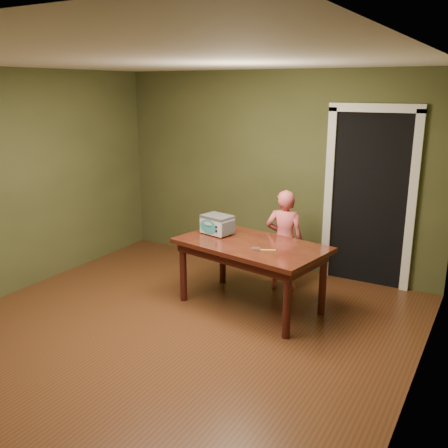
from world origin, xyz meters
TOP-DOWN VIEW (x-y plane):
  - floor at (0.00, 0.00)m, footprint 5.00×5.00m
  - room_shell at (0.00, 0.00)m, footprint 4.52×5.02m
  - doorway at (1.30, 2.78)m, footprint 1.10×0.66m
  - dining_table at (0.40, 1.10)m, footprint 1.73×1.16m
  - toy_oven at (-0.09, 1.21)m, footprint 0.40×0.31m
  - baking_pan at (0.55, 0.91)m, footprint 0.10×0.10m
  - spatula at (0.66, 0.96)m, footprint 0.17×0.11m
  - child at (0.50, 1.79)m, footprint 0.51×0.41m

SIDE VIEW (x-z plane):
  - floor at x=0.00m, z-range 0.00..0.00m
  - child at x=0.50m, z-range 0.00..1.23m
  - dining_table at x=0.40m, z-range 0.28..1.03m
  - spatula at x=0.66m, z-range 0.75..0.76m
  - baking_pan at x=0.55m, z-range 0.75..0.77m
  - toy_oven at x=-0.09m, z-range 0.76..0.98m
  - doorway at x=1.30m, z-range -0.07..2.18m
  - room_shell at x=0.00m, z-range 0.40..3.01m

